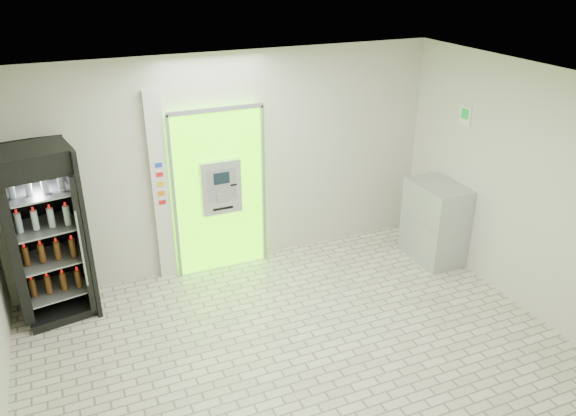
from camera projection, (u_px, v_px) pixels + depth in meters
ground at (305, 363)px, 6.18m from camera, size 6.00×6.00×0.00m
room_shell at (307, 212)px, 5.42m from camera, size 6.00×6.00×6.00m
atm_assembly at (219, 190)px, 7.64m from camera, size 1.30×0.24×2.33m
pillar at (160, 189)px, 7.34m from camera, size 0.22×0.11×2.60m
beverage_cooler at (47, 237)px, 6.68m from camera, size 0.92×0.87×2.16m
steel_cabinet at (435, 222)px, 8.08m from camera, size 0.60×0.88×1.17m
exit_sign at (465, 116)px, 7.54m from camera, size 0.02×0.22×0.26m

